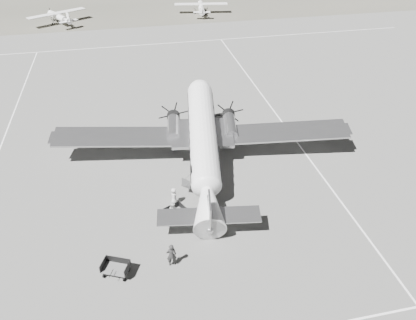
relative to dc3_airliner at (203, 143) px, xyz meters
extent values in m
plane|color=slate|center=(-1.60, -3.83, -2.74)|extent=(260.00, 260.00, 0.00)
cube|color=white|center=(10.40, -3.83, -2.73)|extent=(0.15, 80.00, 0.01)
cube|color=white|center=(-1.60, 36.17, -2.73)|extent=(90.00, 0.15, 0.01)
imported|color=#292929|center=(-4.54, -11.10, -1.77)|extent=(0.72, 0.48, 1.94)
imported|color=beige|center=(-3.78, -6.72, -1.78)|extent=(1.09, 1.16, 1.91)
imported|color=silver|center=(-3.46, -4.58, -1.95)|extent=(0.55, 0.80, 1.57)
camera|label=1|loc=(-6.09, -30.61, 19.68)|focal=35.00mm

